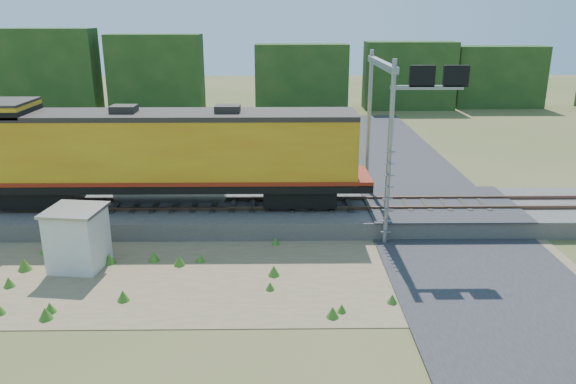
{
  "coord_description": "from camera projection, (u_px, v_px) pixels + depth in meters",
  "views": [
    {
      "loc": [
        -0.48,
        -18.78,
        9.39
      ],
      "look_at": [
        -0.19,
        3.0,
        2.4
      ],
      "focal_mm": 35.0,
      "sensor_mm": 36.0,
      "label": 1
    }
  ],
  "objects": [
    {
      "name": "signal_gantry",
      "position": [
        392.0,
        102.0,
        24.12
      ],
      "size": [
        3.05,
        6.2,
        7.69
      ],
      "color": "gray",
      "rests_on": "ground"
    },
    {
      "name": "rails",
      "position": [
        291.0,
        203.0,
        26.2
      ],
      "size": [
        70.0,
        1.54,
        0.16
      ],
      "color": "brown",
      "rests_on": "ballast"
    },
    {
      "name": "dirt_shoulder",
      "position": [
        241.0,
        272.0,
        21.2
      ],
      "size": [
        26.0,
        8.0,
        0.03
      ],
      "primitive_type": "cube",
      "color": "#8C7754",
      "rests_on": "ground"
    },
    {
      "name": "road",
      "position": [
        476.0,
        266.0,
        21.52
      ],
      "size": [
        7.0,
        66.0,
        0.86
      ],
      "color": "#38383A",
      "rests_on": "ground"
    },
    {
      "name": "weed_clumps",
      "position": [
        200.0,
        278.0,
        20.81
      ],
      "size": [
        15.0,
        6.2,
        0.56
      ],
      "primitive_type": null,
      "color": "#3C7220",
      "rests_on": "ground"
    },
    {
      "name": "tree_line_north",
      "position": [
        285.0,
        79.0,
        56.0
      ],
      "size": [
        130.0,
        3.0,
        6.5
      ],
      "color": "#1A3B15",
      "rests_on": "ground"
    },
    {
      "name": "ground",
      "position": [
        294.0,
        278.0,
        20.75
      ],
      "size": [
        140.0,
        140.0,
        0.0
      ],
      "primitive_type": "plane",
      "color": "#475123",
      "rests_on": "ground"
    },
    {
      "name": "shed",
      "position": [
        78.0,
        238.0,
        21.32
      ],
      "size": [
        2.24,
        2.24,
        2.39
      ],
      "rotation": [
        0.0,
        0.0,
        -0.12
      ],
      "color": "silver",
      "rests_on": "ground"
    },
    {
      "name": "ballast",
      "position": [
        291.0,
        213.0,
        26.35
      ],
      "size": [
        70.0,
        5.0,
        0.8
      ],
      "primitive_type": "cube",
      "color": "slate",
      "rests_on": "ground"
    },
    {
      "name": "locomotive",
      "position": [
        162.0,
        154.0,
        25.39
      ],
      "size": [
        18.32,
        2.79,
        4.73
      ],
      "color": "black",
      "rests_on": "rails"
    }
  ]
}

